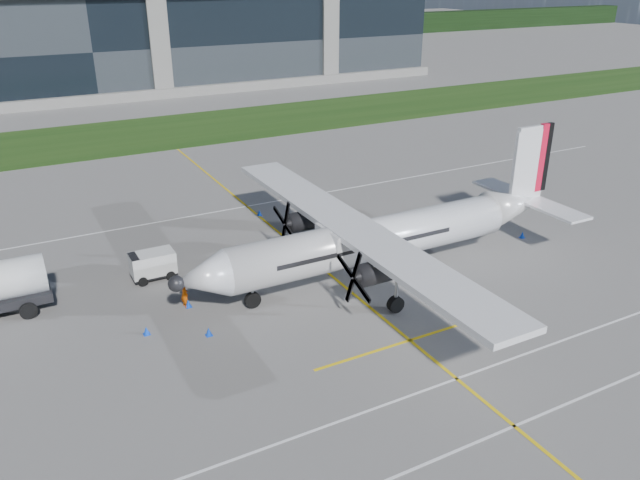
# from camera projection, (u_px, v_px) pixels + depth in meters

# --- Properties ---
(ground) EXTENTS (400.00, 400.00, 0.00)m
(ground) POSITION_uv_depth(u_px,v_px,m) (149.00, 150.00, 70.39)
(ground) COLOR slate
(ground) RESTS_ON ground
(grass_strip) EXTENTS (400.00, 18.00, 0.04)m
(grass_strip) POSITION_uv_depth(u_px,v_px,m) (133.00, 135.00, 76.84)
(grass_strip) COLOR #1A3B10
(grass_strip) RESTS_ON ground
(terminal_building) EXTENTS (120.00, 20.00, 15.00)m
(terminal_building) POSITION_uv_depth(u_px,v_px,m) (82.00, 46.00, 99.71)
(terminal_building) COLOR black
(terminal_building) RESTS_ON ground
(tree_line) EXTENTS (400.00, 6.00, 6.00)m
(tree_line) POSITION_uv_depth(u_px,v_px,m) (44.00, 40.00, 150.00)
(tree_line) COLOR black
(tree_line) RESTS_ON ground
(yellow_taxiway_centerline) EXTENTS (0.20, 70.00, 0.01)m
(yellow_taxiway_centerline) POSITION_uv_depth(u_px,v_px,m) (286.00, 239.00, 47.43)
(yellow_taxiway_centerline) COLOR yellow
(yellow_taxiway_centerline) RESTS_ON ground
(white_lane_line) EXTENTS (90.00, 0.15, 0.01)m
(white_lane_line) POSITION_uv_depth(u_px,v_px,m) (462.00, 448.00, 26.74)
(white_lane_line) COLOR white
(white_lane_line) RESTS_ON ground
(turboprop_aircraft) EXTENTS (28.28, 29.33, 8.80)m
(turboprop_aircraft) POSITION_uv_depth(u_px,v_px,m) (386.00, 213.00, 40.18)
(turboprop_aircraft) COLOR white
(turboprop_aircraft) RESTS_ON ground
(baggage_tug) EXTENTS (3.04, 1.83, 1.83)m
(baggage_tug) POSITION_uv_depth(u_px,v_px,m) (153.00, 265.00, 41.12)
(baggage_tug) COLOR silver
(baggage_tug) RESTS_ON ground
(ground_crew_person) EXTENTS (0.74, 0.92, 2.04)m
(ground_crew_person) POSITION_uv_depth(u_px,v_px,m) (184.00, 292.00, 37.55)
(ground_crew_person) COLOR #F25907
(ground_crew_person) RESTS_ON ground
(safety_cone_nose_stbd) EXTENTS (0.36, 0.36, 0.50)m
(safety_cone_nose_stbd) POSITION_uv_depth(u_px,v_px,m) (188.00, 303.00, 37.81)
(safety_cone_nose_stbd) COLOR blue
(safety_cone_nose_stbd) RESTS_ON ground
(safety_cone_fwd) EXTENTS (0.36, 0.36, 0.50)m
(safety_cone_fwd) POSITION_uv_depth(u_px,v_px,m) (146.00, 331.00, 34.97)
(safety_cone_fwd) COLOR blue
(safety_cone_fwd) RESTS_ON ground
(safety_cone_nose_port) EXTENTS (0.36, 0.36, 0.50)m
(safety_cone_nose_port) POSITION_uv_depth(u_px,v_px,m) (209.00, 332.00, 34.88)
(safety_cone_nose_port) COLOR blue
(safety_cone_nose_port) RESTS_ON ground
(safety_cone_tail) EXTENTS (0.36, 0.36, 0.50)m
(safety_cone_tail) POSITION_uv_depth(u_px,v_px,m) (522.00, 235.00, 47.54)
(safety_cone_tail) COLOR blue
(safety_cone_tail) RESTS_ON ground
(safety_cone_stbdwing) EXTENTS (0.36, 0.36, 0.50)m
(safety_cone_stbdwing) POSITION_uv_depth(u_px,v_px,m) (259.00, 213.00, 51.84)
(safety_cone_stbdwing) COLOR blue
(safety_cone_stbdwing) RESTS_ON ground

